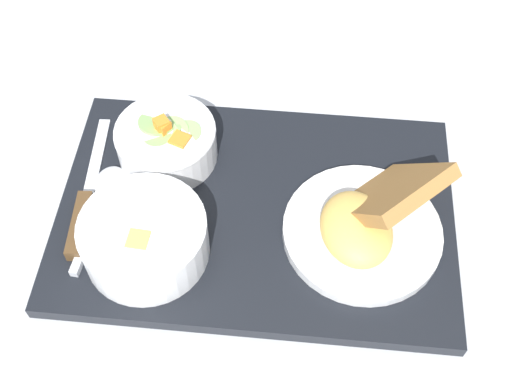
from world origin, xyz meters
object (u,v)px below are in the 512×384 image
bowl_salad (167,141)px  bowl_soup (144,237)px  plate_main (366,223)px  knife (83,212)px  spoon (105,196)px

bowl_salad → bowl_soup: bearing=-85.0°
plate_main → knife: 0.31m
bowl_salad → bowl_soup: bowl_salad is taller
bowl_salad → bowl_soup: 0.13m
bowl_soup → plate_main: 0.23m
bowl_salad → spoon: (-0.05, -0.07, -0.02)m
plate_main → spoon: size_ratio=1.23×
bowl_soup → knife: bearing=159.2°
plate_main → bowl_salad: bearing=164.0°
bowl_salad → spoon: bearing=-126.6°
bowl_soup → knife: (-0.08, 0.03, -0.02)m
bowl_salad → spoon: size_ratio=0.80×
plate_main → spoon: 0.29m
bowl_salad → plate_main: 0.25m
bowl_soup → bowl_salad: bearing=95.0°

